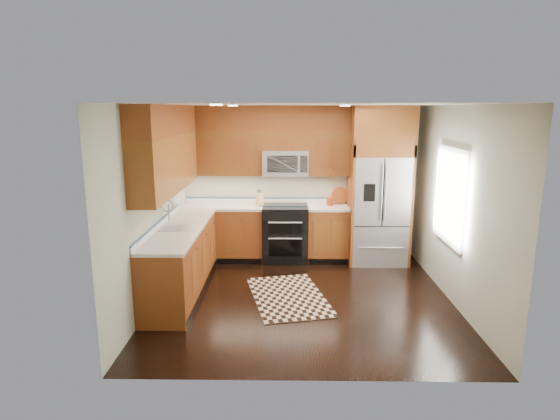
{
  "coord_description": "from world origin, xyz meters",
  "views": [
    {
      "loc": [
        -0.22,
        -6.03,
        2.55
      ],
      "look_at": [
        -0.32,
        0.6,
        1.11
      ],
      "focal_mm": 30.0,
      "sensor_mm": 36.0,
      "label": 1
    }
  ],
  "objects_px": {
    "rug": "(288,296)",
    "knife_block": "(259,199)",
    "refrigerator": "(379,186)",
    "utensil_crock": "(330,199)",
    "range": "(285,233)"
  },
  "relations": [
    {
      "from": "utensil_crock",
      "to": "refrigerator",
      "type": "bearing_deg",
      "value": -7.93
    },
    {
      "from": "refrigerator",
      "to": "knife_block",
      "type": "height_order",
      "value": "refrigerator"
    },
    {
      "from": "range",
      "to": "knife_block",
      "type": "xyz_separation_m",
      "value": [
        -0.44,
        0.06,
        0.58
      ]
    },
    {
      "from": "range",
      "to": "knife_block",
      "type": "distance_m",
      "value": 0.73
    },
    {
      "from": "knife_block",
      "to": "range",
      "type": "bearing_deg",
      "value": -8.14
    },
    {
      "from": "rug",
      "to": "knife_block",
      "type": "distance_m",
      "value": 2.04
    },
    {
      "from": "refrigerator",
      "to": "rug",
      "type": "xyz_separation_m",
      "value": [
        -1.5,
        -1.58,
        -1.3
      ]
    },
    {
      "from": "refrigerator",
      "to": "utensil_crock",
      "type": "distance_m",
      "value": 0.84
    },
    {
      "from": "utensil_crock",
      "to": "knife_block",
      "type": "bearing_deg",
      "value": -179.51
    },
    {
      "from": "range",
      "to": "utensil_crock",
      "type": "height_order",
      "value": "utensil_crock"
    },
    {
      "from": "refrigerator",
      "to": "rug",
      "type": "relative_size",
      "value": 1.65
    },
    {
      "from": "rug",
      "to": "knife_block",
      "type": "relative_size",
      "value": 5.8
    },
    {
      "from": "range",
      "to": "rug",
      "type": "xyz_separation_m",
      "value": [
        0.05,
        -1.62,
        -0.46
      ]
    },
    {
      "from": "rug",
      "to": "utensil_crock",
      "type": "bearing_deg",
      "value": 54.79
    },
    {
      "from": "rug",
      "to": "range",
      "type": "bearing_deg",
      "value": 79.08
    }
  ]
}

